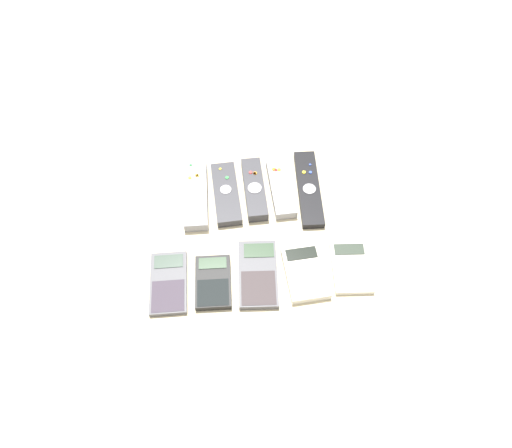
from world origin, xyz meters
TOP-DOWN VIEW (x-y plane):
  - ground_plane at (0.00, 0.00)m, footprint 3.00×3.00m
  - remote_0 at (-0.13, 0.13)m, footprint 0.06×0.19m
  - remote_1 at (-0.06, 0.12)m, footprint 0.06×0.17m
  - remote_2 at (0.01, 0.13)m, footprint 0.05×0.17m
  - remote_3 at (0.07, 0.13)m, footprint 0.05×0.16m
  - remote_4 at (0.13, 0.12)m, footprint 0.06×0.22m
  - calculator_0 at (-0.19, -0.09)m, footprint 0.08×0.14m
  - calculator_1 at (-0.10, -0.10)m, footprint 0.08×0.12m
  - calculator_2 at (-0.01, -0.09)m, footprint 0.09×0.16m
  - calculator_3 at (0.09, -0.10)m, footprint 0.09×0.13m
  - calculator_4 at (0.19, -0.09)m, footprint 0.09×0.13m

SIDE VIEW (x-z plane):
  - ground_plane at x=0.00m, z-range 0.00..0.00m
  - calculator_0 at x=-0.19m, z-range 0.00..0.01m
  - calculator_4 at x=0.19m, z-range 0.00..0.01m
  - calculator_2 at x=-0.01m, z-range 0.00..0.01m
  - calculator_1 at x=-0.10m, z-range 0.00..0.02m
  - remote_4 at x=0.13m, z-range 0.00..0.02m
  - calculator_3 at x=0.09m, z-range 0.00..0.02m
  - remote_1 at x=-0.06m, z-range 0.00..0.02m
  - remote_3 at x=0.07m, z-range 0.00..0.02m
  - remote_0 at x=-0.13m, z-range 0.00..0.03m
  - remote_2 at x=0.01m, z-range 0.00..0.03m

